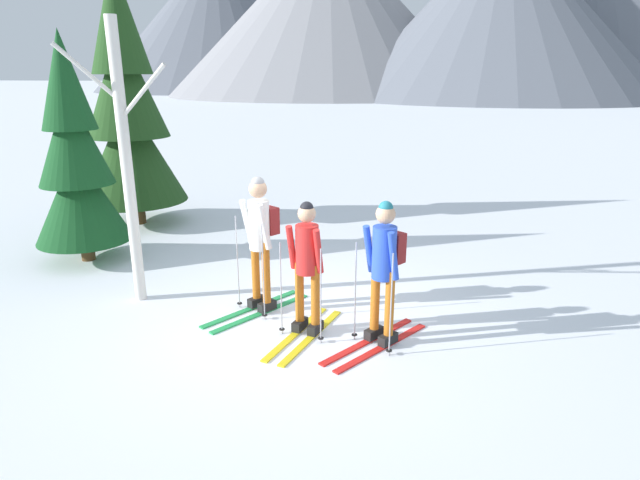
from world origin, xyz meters
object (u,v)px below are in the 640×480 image
object	(u,v)px
skier_in_blue	(384,265)
pine_tree_mid	(127,110)
birch_tree_tall	(126,163)
pine_tree_near	(75,161)
skier_in_red	(307,263)
skier_in_white	(260,235)

from	to	relation	value
skier_in_blue	pine_tree_mid	world-z (taller)	pine_tree_mid
skier_in_blue	birch_tree_tall	world-z (taller)	birch_tree_tall
pine_tree_mid	birch_tree_tall	bearing A→B (deg)	-60.97
pine_tree_mid	pine_tree_near	bearing A→B (deg)	-81.99
skier_in_red	birch_tree_tall	xyz separation A→B (m)	(-2.58, 0.58, 1.05)
skier_in_red	birch_tree_tall	world-z (taller)	birch_tree_tall
skier_in_red	birch_tree_tall	size ratio (longest dim) A/B	0.44
skier_in_red	pine_tree_near	world-z (taller)	pine_tree_near
skier_in_white	pine_tree_mid	world-z (taller)	pine_tree_mid
skier_in_white	pine_tree_mid	xyz separation A→B (m)	(-3.90, 3.75, 1.33)
skier_in_red	skier_in_blue	world-z (taller)	skier_in_blue
skier_in_red	pine_tree_near	distance (m)	4.82
skier_in_red	pine_tree_near	xyz separation A→B (m)	(-4.32, 1.97, 0.81)
pine_tree_mid	birch_tree_tall	size ratio (longest dim) A/B	1.37
skier_in_white	pine_tree_near	world-z (taller)	pine_tree_near
skier_in_white	pine_tree_near	xyz separation A→B (m)	(-3.57, 1.40, 0.67)
pine_tree_near	birch_tree_tall	xyz separation A→B (m)	(1.75, -1.39, 0.24)
pine_tree_near	birch_tree_tall	size ratio (longest dim) A/B	0.99
skier_in_red	pine_tree_mid	bearing A→B (deg)	137.16
skier_in_red	skier_in_blue	distance (m)	0.94
pine_tree_mid	birch_tree_tall	xyz separation A→B (m)	(2.08, -3.74, -0.42)
skier_in_white	skier_in_red	distance (m)	0.95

